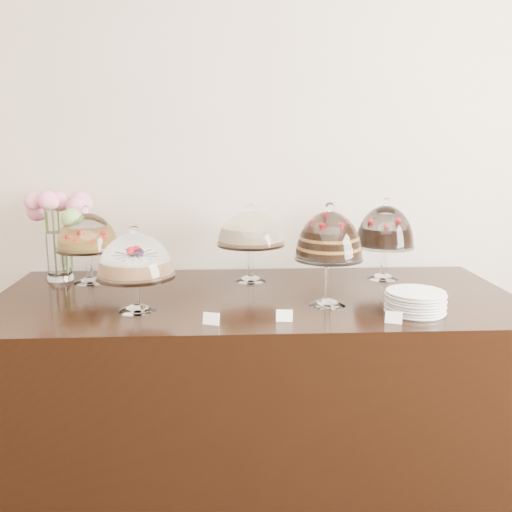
{
  "coord_description": "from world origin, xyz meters",
  "views": [
    {
      "loc": [
        -0.14,
        0.11,
        1.55
      ],
      "look_at": [
        -0.02,
        2.4,
        1.08
      ],
      "focal_mm": 40.0,
      "sensor_mm": 36.0,
      "label": 1
    }
  ],
  "objects_px": {
    "cake_stand_sugar_sponge": "(135,260)",
    "cake_stand_fruit_tart": "(87,235)",
    "display_counter": "(255,393)",
    "cake_stand_dark_choco": "(385,230)",
    "plate_stack": "(415,302)",
    "cake_stand_choco_layer": "(329,240)",
    "cake_stand_cheesecake": "(251,231)",
    "flower_vase": "(61,222)"
  },
  "relations": [
    {
      "from": "cake_stand_sugar_sponge",
      "to": "cake_stand_fruit_tart",
      "type": "height_order",
      "value": "cake_stand_fruit_tart"
    },
    {
      "from": "display_counter",
      "to": "cake_stand_sugar_sponge",
      "type": "height_order",
      "value": "cake_stand_sugar_sponge"
    },
    {
      "from": "cake_stand_dark_choco",
      "to": "plate_stack",
      "type": "height_order",
      "value": "cake_stand_dark_choco"
    },
    {
      "from": "cake_stand_dark_choco",
      "to": "cake_stand_fruit_tart",
      "type": "relative_size",
      "value": 1.07
    },
    {
      "from": "cake_stand_sugar_sponge",
      "to": "cake_stand_fruit_tart",
      "type": "distance_m",
      "value": 0.54
    },
    {
      "from": "display_counter",
      "to": "cake_stand_fruit_tart",
      "type": "relative_size",
      "value": 6.13
    },
    {
      "from": "cake_stand_sugar_sponge",
      "to": "cake_stand_choco_layer",
      "type": "relative_size",
      "value": 0.82
    },
    {
      "from": "cake_stand_sugar_sponge",
      "to": "cake_stand_cheesecake",
      "type": "height_order",
      "value": "cake_stand_cheesecake"
    },
    {
      "from": "cake_stand_sugar_sponge",
      "to": "cake_stand_choco_layer",
      "type": "distance_m",
      "value": 0.75
    },
    {
      "from": "cake_stand_cheesecake",
      "to": "plate_stack",
      "type": "xyz_separation_m",
      "value": [
        0.6,
        -0.54,
        -0.19
      ]
    },
    {
      "from": "cake_stand_sugar_sponge",
      "to": "cake_stand_dark_choco",
      "type": "bearing_deg",
      "value": 23.08
    },
    {
      "from": "cake_stand_fruit_tart",
      "to": "flower_vase",
      "type": "distance_m",
      "value": 0.16
    },
    {
      "from": "display_counter",
      "to": "cake_stand_cheesecake",
      "type": "height_order",
      "value": "cake_stand_cheesecake"
    },
    {
      "from": "flower_vase",
      "to": "plate_stack",
      "type": "bearing_deg",
      "value": -22.49
    },
    {
      "from": "display_counter",
      "to": "cake_stand_sugar_sponge",
      "type": "bearing_deg",
      "value": -156.9
    },
    {
      "from": "cake_stand_cheesecake",
      "to": "plate_stack",
      "type": "distance_m",
      "value": 0.83
    },
    {
      "from": "display_counter",
      "to": "cake_stand_sugar_sponge",
      "type": "relative_size",
      "value": 6.51
    },
    {
      "from": "cake_stand_sugar_sponge",
      "to": "cake_stand_dark_choco",
      "type": "relative_size",
      "value": 0.88
    },
    {
      "from": "cake_stand_sugar_sponge",
      "to": "plate_stack",
      "type": "relative_size",
      "value": 1.51
    },
    {
      "from": "cake_stand_choco_layer",
      "to": "plate_stack",
      "type": "bearing_deg",
      "value": -20.86
    },
    {
      "from": "cake_stand_dark_choco",
      "to": "plate_stack",
      "type": "xyz_separation_m",
      "value": [
        -0.03,
        -0.55,
        -0.19
      ]
    },
    {
      "from": "flower_vase",
      "to": "cake_stand_cheesecake",
      "type": "bearing_deg",
      "value": -5.09
    },
    {
      "from": "cake_stand_fruit_tart",
      "to": "plate_stack",
      "type": "relative_size",
      "value": 1.6
    },
    {
      "from": "cake_stand_sugar_sponge",
      "to": "cake_stand_fruit_tart",
      "type": "bearing_deg",
      "value": 122.0
    },
    {
      "from": "display_counter",
      "to": "plate_stack",
      "type": "xyz_separation_m",
      "value": [
        0.6,
        -0.28,
        0.49
      ]
    },
    {
      "from": "cake_stand_fruit_tart",
      "to": "plate_stack",
      "type": "bearing_deg",
      "value": -21.86
    },
    {
      "from": "display_counter",
      "to": "flower_vase",
      "type": "bearing_deg",
      "value": 159.5
    },
    {
      "from": "cake_stand_choco_layer",
      "to": "cake_stand_cheesecake",
      "type": "height_order",
      "value": "cake_stand_choco_layer"
    },
    {
      "from": "cake_stand_cheesecake",
      "to": "cake_stand_sugar_sponge",
      "type": "bearing_deg",
      "value": -135.41
    },
    {
      "from": "cake_stand_sugar_sponge",
      "to": "flower_vase",
      "type": "bearing_deg",
      "value": 128.25
    },
    {
      "from": "display_counter",
      "to": "flower_vase",
      "type": "height_order",
      "value": "flower_vase"
    },
    {
      "from": "display_counter",
      "to": "cake_stand_dark_choco",
      "type": "xyz_separation_m",
      "value": [
        0.62,
        0.27,
        0.68
      ]
    },
    {
      "from": "display_counter",
      "to": "cake_stand_fruit_tart",
      "type": "distance_m",
      "value": 1.04
    },
    {
      "from": "cake_stand_sugar_sponge",
      "to": "cake_stand_dark_choco",
      "type": "height_order",
      "value": "cake_stand_dark_choco"
    },
    {
      "from": "cake_stand_cheesecake",
      "to": "cake_stand_dark_choco",
      "type": "relative_size",
      "value": 0.95
    },
    {
      "from": "cake_stand_choco_layer",
      "to": "cake_stand_cheesecake",
      "type": "bearing_deg",
      "value": 124.8
    },
    {
      "from": "cake_stand_fruit_tart",
      "to": "plate_stack",
      "type": "height_order",
      "value": "cake_stand_fruit_tart"
    },
    {
      "from": "flower_vase",
      "to": "plate_stack",
      "type": "relative_size",
      "value": 1.9
    },
    {
      "from": "cake_stand_cheesecake",
      "to": "plate_stack",
      "type": "relative_size",
      "value": 1.63
    },
    {
      "from": "cake_stand_sugar_sponge",
      "to": "cake_stand_choco_layer",
      "type": "xyz_separation_m",
      "value": [
        0.75,
        0.04,
        0.06
      ]
    },
    {
      "from": "cake_stand_choco_layer",
      "to": "cake_stand_sugar_sponge",
      "type": "bearing_deg",
      "value": -177.11
    },
    {
      "from": "cake_stand_fruit_tart",
      "to": "flower_vase",
      "type": "relative_size",
      "value": 0.84
    }
  ]
}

